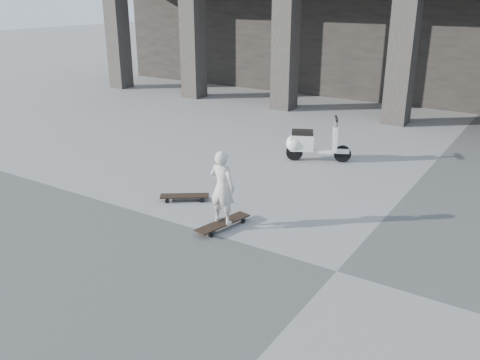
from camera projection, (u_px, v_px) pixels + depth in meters
The scene contains 5 objects.
ground at pixel (337, 271), 6.76m from camera, with size 90.00×90.00×0.00m, color #4C4C49.
longboard at pixel (223, 223), 7.97m from camera, with size 0.44×1.03×0.10m.
skateboard_spare at pixel (185, 196), 9.02m from camera, with size 0.83×0.68×0.10m.
child at pixel (222, 187), 7.76m from camera, with size 0.43×0.28×1.17m, color beige.
scooter at pixel (307, 143), 11.06m from camera, with size 1.32×0.78×0.99m.
Camera 1 is at (2.12, -5.67, 3.49)m, focal length 38.00 mm.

